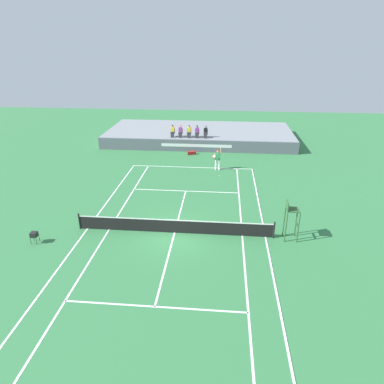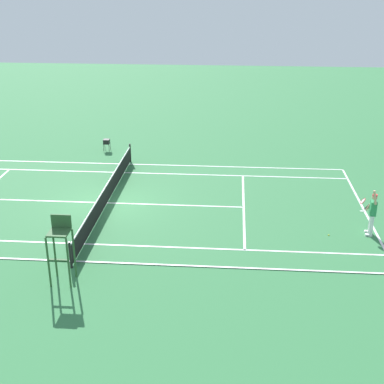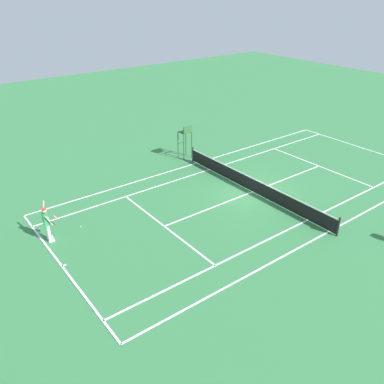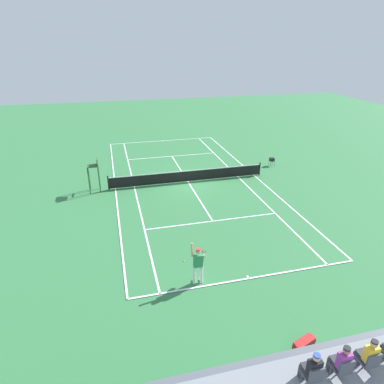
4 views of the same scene
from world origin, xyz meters
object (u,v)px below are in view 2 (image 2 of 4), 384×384
object	(u,v)px
tennis_player	(372,213)
ball_hopper	(107,141)
umpire_chair	(60,241)
tennis_ball	(329,235)

from	to	relation	value
tennis_player	ball_hopper	world-z (taller)	tennis_player
umpire_chair	ball_hopper	bearing A→B (deg)	-172.99
tennis_player	ball_hopper	distance (m)	16.87
tennis_ball	ball_hopper	size ratio (longest dim) A/B	0.10
umpire_chair	ball_hopper	size ratio (longest dim) A/B	3.49
ball_hopper	tennis_ball	bearing A→B (deg)	48.07
tennis_ball	tennis_player	bearing A→B (deg)	98.41
tennis_ball	umpire_chair	distance (m)	10.85
umpire_chair	tennis_ball	bearing A→B (deg)	113.20
ball_hopper	tennis_player	bearing A→B (deg)	52.56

